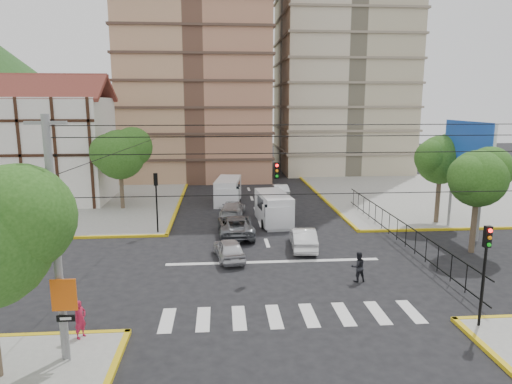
{
  "coord_description": "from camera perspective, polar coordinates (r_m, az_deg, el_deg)",
  "views": [
    {
      "loc": [
        -3.14,
        -25.05,
        9.51
      ],
      "look_at": [
        -0.92,
        2.99,
        4.0
      ],
      "focal_mm": 32.0,
      "sensor_mm": 36.0,
      "label": 1
    }
  ],
  "objects": [
    {
      "name": "car_silver_rear_left",
      "position": [
        38.66,
        -2.93,
        -2.13
      ],
      "size": [
        2.54,
        4.91,
        1.36
      ],
      "primitive_type": "imported",
      "rotation": [
        0.0,
        0.0,
        3.0
      ],
      "color": "#B3B3B8",
      "rests_on": "ground"
    },
    {
      "name": "billboard",
      "position": [
        35.86,
        24.96,
        4.43
      ],
      "size": [
        0.36,
        6.2,
        8.1
      ],
      "color": "slate",
      "rests_on": "ground"
    },
    {
      "name": "tree_tudor",
      "position": [
        42.21,
        -16.54,
        4.79
      ],
      "size": [
        5.39,
        4.4,
        7.43
      ],
      "color": "#473828",
      "rests_on": "ground"
    },
    {
      "name": "sidewalk_ne",
      "position": [
        51.51,
        22.26,
        -0.3
      ],
      "size": [
        26.0,
        26.0,
        0.15
      ],
      "primitive_type": "cube",
      "color": "gray",
      "rests_on": "ground"
    },
    {
      "name": "tudor_building",
      "position": [
        47.95,
        -23.92,
        5.04
      ],
      "size": [
        10.8,
        8.05,
        12.23
      ],
      "color": "silver",
      "rests_on": "ground"
    },
    {
      "name": "ground",
      "position": [
        26.98,
        2.48,
        -9.57
      ],
      "size": [
        160.0,
        160.0,
        0.0
      ],
      "primitive_type": "plane",
      "color": "black",
      "rests_on": "ground"
    },
    {
      "name": "car_white_rear_right",
      "position": [
        46.79,
        2.98,
        0.19
      ],
      "size": [
        1.58,
        4.17,
        1.36
      ],
      "primitive_type": "imported",
      "rotation": [
        0.0,
        0.0,
        3.18
      ],
      "color": "silver",
      "rests_on": "ground"
    },
    {
      "name": "tree_park_a",
      "position": [
        31.87,
        26.14,
        1.83
      ],
      "size": [
        4.41,
        3.6,
        6.83
      ],
      "color": "#473828",
      "rests_on": "ground"
    },
    {
      "name": "pedestrian_sw_corner",
      "position": [
        20.35,
        -21.12,
        -14.61
      ],
      "size": [
        0.61,
        0.69,
        1.58
      ],
      "primitive_type": "imported",
      "rotation": [
        0.0,
        0.0,
        1.08
      ],
      "color": "#AA1A38",
      "rests_on": "sidewalk_sw"
    },
    {
      "name": "park_fence",
      "position": [
        33.33,
        17.14,
        -6.0
      ],
      "size": [
        0.1,
        22.5,
        1.66
      ],
      "primitive_type": null,
      "color": "black",
      "rests_on": "ground"
    },
    {
      "name": "sidewalk_nw",
      "position": [
        49.02,
        -24.55,
        -1.03
      ],
      "size": [
        26.0,
        26.0,
        0.15
      ],
      "primitive_type": "cube",
      "color": "gray",
      "rests_on": "ground"
    },
    {
      "name": "car_white_front_right",
      "position": [
        30.45,
        5.9,
        -5.76
      ],
      "size": [
        1.86,
        4.47,
        1.44
      ],
      "primitive_type": "imported",
      "rotation": [
        0.0,
        0.0,
        3.06
      ],
      "color": "white",
      "rests_on": "ground"
    },
    {
      "name": "utility_pole_sw",
      "position": [
        17.73,
        -23.75,
        -5.4
      ],
      "size": [
        1.4,
        0.28,
        9.0
      ],
      "color": "slate",
      "rests_on": "ground"
    },
    {
      "name": "crosswalk_stripes",
      "position": [
        21.52,
        4.49,
        -15.17
      ],
      "size": [
        12.0,
        2.4,
        0.01
      ],
      "primitive_type": "cube",
      "color": "silver",
      "rests_on": "ground"
    },
    {
      "name": "traffic_light_hanging",
      "position": [
        23.51,
        3.21,
        2.24
      ],
      "size": [
        18.0,
        9.12,
        0.92
      ],
      "color": "black",
      "rests_on": "ground"
    },
    {
      "name": "tree_park_c",
      "position": [
        38.4,
        22.22,
        4.02
      ],
      "size": [
        4.65,
        3.8,
        7.25
      ],
      "color": "#473828",
      "rests_on": "ground"
    },
    {
      "name": "car_darkgrey_mid_right",
      "position": [
        42.42,
        2.74,
        -1.01
      ],
      "size": [
        1.48,
        3.68,
        1.26
      ],
      "primitive_type": "imported",
      "rotation": [
        0.0,
        0.0,
        3.14
      ],
      "color": "#242426",
      "rests_on": "ground"
    },
    {
      "name": "van_left_lane",
      "position": [
        43.59,
        -3.51,
        0.02
      ],
      "size": [
        2.74,
        5.53,
        2.39
      ],
      "rotation": [
        0.0,
        0.0,
        -0.13
      ],
      "color": "silver",
      "rests_on": "ground"
    },
    {
      "name": "pedestrian_crosswalk",
      "position": [
        25.49,
        12.64,
        -9.1
      ],
      "size": [
        0.89,
        0.74,
        1.66
      ],
      "primitive_type": "imported",
      "rotation": [
        0.0,
        0.0,
        3.28
      ],
      "color": "black",
      "rests_on": "ground"
    },
    {
      "name": "car_grey_mid_left",
      "position": [
        33.27,
        -2.56,
        -4.19
      ],
      "size": [
        2.63,
        5.47,
        1.5
      ],
      "primitive_type": "imported",
      "rotation": [
        0.0,
        0.0,
        3.17
      ],
      "color": "slate",
      "rests_on": "ground"
    },
    {
      "name": "stop_line",
      "position": [
        28.09,
        2.18,
        -8.7
      ],
      "size": [
        13.0,
        0.4,
        0.01
      ],
      "primitive_type": "cube",
      "color": "silver",
      "rests_on": "ground"
    },
    {
      "name": "traffic_light_se",
      "position": [
        21.4,
        26.73,
        -7.54
      ],
      "size": [
        0.28,
        0.22,
        4.4
      ],
      "color": "black",
      "rests_on": "ground"
    },
    {
      "name": "van_right_lane",
      "position": [
        36.31,
        2.25,
        -2.2
      ],
      "size": [
        2.65,
        5.55,
        2.41
      ],
      "rotation": [
        0.0,
        0.0,
        0.11
      ],
      "color": "silver",
      "rests_on": "ground"
    },
    {
      "name": "car_silver_front_left",
      "position": [
        28.35,
        -3.39,
        -7.12
      ],
      "size": [
        2.18,
        4.09,
        1.33
      ],
      "primitive_type": "imported",
      "rotation": [
        0.0,
        0.0,
        3.31
      ],
      "color": "#BCBCC1",
      "rests_on": "ground"
    },
    {
      "name": "traffic_light_nw",
      "position": [
        33.79,
        -12.37,
        -0.09
      ],
      "size": [
        0.28,
        0.22,
        4.4
      ],
      "color": "black",
      "rests_on": "ground"
    },
    {
      "name": "district_sign",
      "position": [
        18.22,
        -22.81,
        -12.63
      ],
      "size": [
        0.9,
        0.12,
        3.2
      ],
      "color": "slate",
      "rests_on": "ground"
    }
  ]
}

